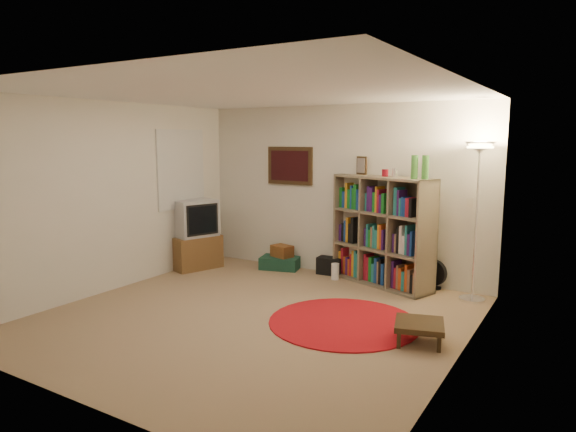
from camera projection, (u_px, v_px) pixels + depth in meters
name	position (u px, v px, depth m)	size (l,w,h in m)	color
room	(251.00, 207.00, 5.71)	(4.54, 4.54, 2.54)	#947757
bookshelf	(381.00, 233.00, 7.08)	(1.56, 0.93, 1.81)	#77684F
floor_lamp	(479.00, 170.00, 6.20)	(0.40, 0.40, 1.98)	white
floor_fan	(434.00, 274.00, 6.92)	(0.36, 0.23, 0.40)	black
tv_stand	(195.00, 235.00, 8.01)	(0.73, 0.87, 1.08)	brown
suitcase	(280.00, 263.00, 8.01)	(0.67, 0.52, 0.19)	#153B2B
wicker_basket	(282.00, 251.00, 7.99)	(0.37, 0.30, 0.18)	brown
duffel_bag	(331.00, 265.00, 7.72)	(0.40, 0.34, 0.26)	black
paper_towel	(335.00, 272.00, 7.39)	(0.14, 0.14, 0.24)	white
red_rug	(344.00, 322.00, 5.67)	(1.66, 1.66, 0.01)	#9C0B13
side_table	(419.00, 325.00, 5.08)	(0.58, 0.58, 0.22)	black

